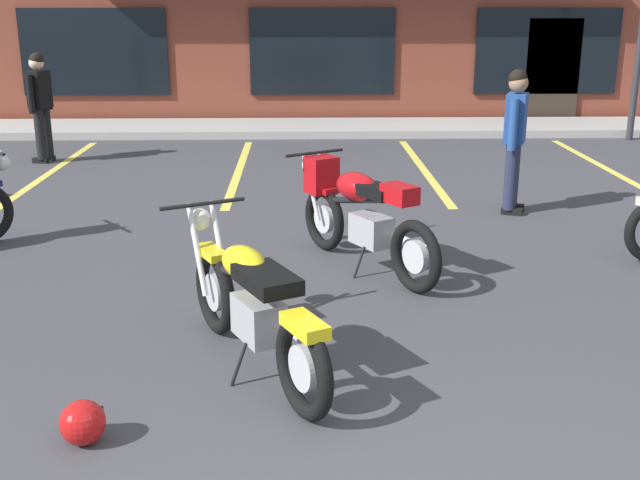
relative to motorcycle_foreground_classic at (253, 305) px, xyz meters
The scene contains 9 objects.
ground_plane 1.67m from the motorcycle_foreground_classic, 60.10° to the left, with size 80.00×80.00×0.00m, color #3D3D42.
sidewalk_kerb 10.25m from the motorcycle_foreground_classic, 85.53° to the left, with size 22.00×1.80×0.14m, color #A8A59E.
brick_storefront_building 14.25m from the motorcycle_foreground_classic, 86.76° to the left, with size 17.10×6.71×4.13m.
painted_stall_lines 6.67m from the motorcycle_foreground_classic, 83.11° to the left, with size 8.41×4.80×0.01m.
motorcycle_foreground_classic is the anchor object (origin of this frame).
motorcycle_black_cruiser 2.31m from the motorcycle_foreground_classic, 67.76° to the left, with size 1.33×1.88×0.98m.
person_in_black_shirt 8.18m from the motorcycle_foreground_classic, 116.59° to the left, with size 0.34×0.61×1.68m.
person_in_shorts_foreground 4.97m from the motorcycle_foreground_classic, 55.24° to the left, with size 0.37×0.60×1.68m.
helmet_on_pavement 1.34m from the motorcycle_foreground_classic, 134.49° to the right, with size 0.26×0.26×0.26m.
Camera 1 is at (-0.48, -2.07, 2.39)m, focal length 43.69 mm.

